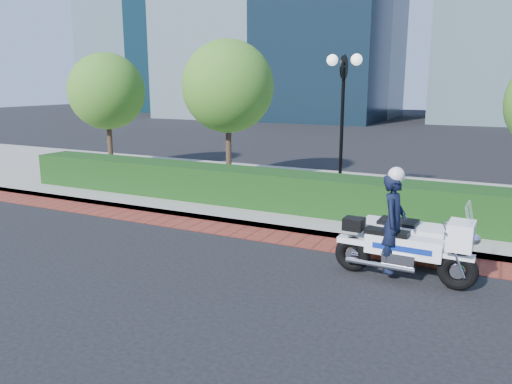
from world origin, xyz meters
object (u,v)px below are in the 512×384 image
at_px(lamppost, 343,105).
at_px(police_motorcycle, 402,236).
at_px(tree_a, 107,91).
at_px(tree_b, 228,87).

relative_size(lamppost, police_motorcycle, 1.62).
height_order(lamppost, tree_a, tree_a).
height_order(lamppost, police_motorcycle, lamppost).
bearing_deg(tree_a, tree_b, 0.00).
bearing_deg(lamppost, tree_b, 163.89).
relative_size(tree_a, tree_b, 0.94).
relative_size(tree_b, police_motorcycle, 1.88).
height_order(lamppost, tree_b, tree_b).
distance_m(lamppost, tree_a, 10.09).
height_order(tree_b, police_motorcycle, tree_b).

